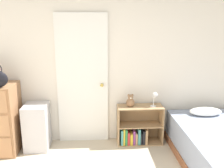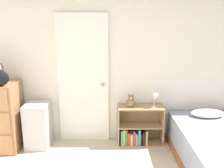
{
  "view_description": "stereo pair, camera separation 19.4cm",
  "coord_description": "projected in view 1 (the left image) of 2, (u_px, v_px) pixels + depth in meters",
  "views": [
    {
      "loc": [
        -0.18,
        -1.57,
        1.94
      ],
      "look_at": [
        0.05,
        2.04,
        1.01
      ],
      "focal_mm": 40.0,
      "sensor_mm": 36.0,
      "label": 1
    },
    {
      "loc": [
        0.02,
        -1.57,
        1.94
      ],
      "look_at": [
        0.05,
        2.04,
        1.01
      ],
      "focal_mm": 40.0,
      "sensor_mm": 36.0,
      "label": 2
    }
  ],
  "objects": [
    {
      "name": "desk_lamp",
      "position": [
        155.0,
        97.0,
        3.87
      ],
      "size": [
        0.11,
        0.1,
        0.24
      ],
      "color": "silver",
      "rests_on": "bookshelf"
    },
    {
      "name": "storage_bin",
      "position": [
        37.0,
        126.0,
        3.84
      ],
      "size": [
        0.35,
        0.42,
        0.7
      ],
      "color": "silver",
      "rests_on": "ground_plane"
    },
    {
      "name": "teddy_bear",
      "position": [
        130.0,
        101.0,
        3.9
      ],
      "size": [
        0.13,
        0.13,
        0.2
      ],
      "color": "#8C6647",
      "rests_on": "bookshelf"
    },
    {
      "name": "door_closed",
      "position": [
        83.0,
        80.0,
        3.92
      ],
      "size": [
        0.8,
        0.09,
        2.06
      ],
      "color": "white",
      "rests_on": "ground_plane"
    },
    {
      "name": "wall_back",
      "position": [
        108.0,
        64.0,
        3.93
      ],
      "size": [
        10.0,
        0.06,
        2.55
      ],
      "color": "silver",
      "rests_on": "ground_plane"
    },
    {
      "name": "bookshelf",
      "position": [
        136.0,
        129.0,
        4.03
      ],
      "size": [
        0.72,
        0.3,
        0.62
      ],
      "color": "tan",
      "rests_on": "ground_plane"
    }
  ]
}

